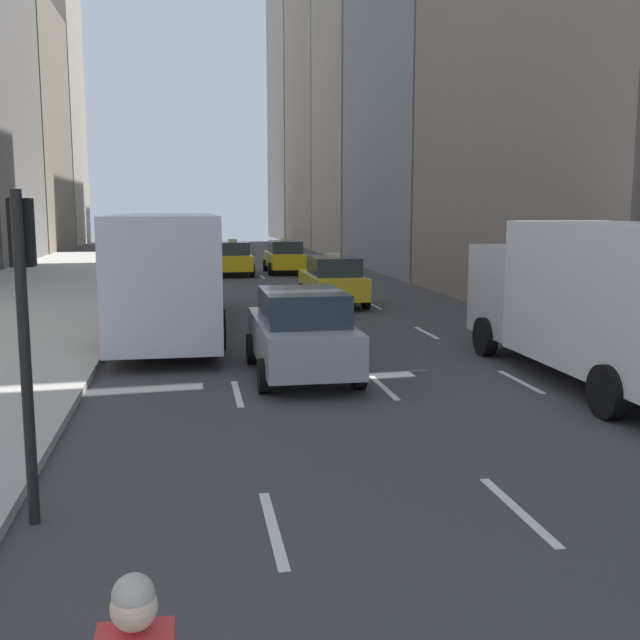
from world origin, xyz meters
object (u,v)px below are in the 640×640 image
at_px(traffic_light_pole, 24,303).
at_px(sedan_black_near, 301,332).
at_px(taxi_lead, 233,258).
at_px(taxi_third, 333,280).
at_px(box_truck, 605,298).
at_px(taxi_second, 285,257).
at_px(city_bus, 168,267).

bearing_deg(traffic_light_pole, sedan_black_near, 59.09).
relative_size(taxi_lead, traffic_light_pole, 1.22).
relative_size(taxi_third, box_truck, 0.52).
xyz_separation_m(taxi_third, box_truck, (2.80, -13.02, 0.83)).
xyz_separation_m(taxi_second, city_bus, (-5.61, -18.37, 0.91)).
distance_m(taxi_lead, sedan_black_near, 24.06).
bearing_deg(taxi_second, sedan_black_near, -96.45).
distance_m(sedan_black_near, traffic_light_pole, 7.84).
distance_m(taxi_second, sedan_black_near, 24.93).
bearing_deg(taxi_third, taxi_lead, 102.27).
bearing_deg(box_truck, taxi_third, 102.14).
bearing_deg(city_bus, taxi_lead, 80.95).
distance_m(taxi_second, traffic_light_pole, 32.13).
height_order(taxi_lead, sedan_black_near, taxi_lead).
height_order(box_truck, traffic_light_pole, traffic_light_pole).
relative_size(taxi_lead, taxi_third, 1.00).
relative_size(taxi_third, city_bus, 0.38).
bearing_deg(taxi_third, city_bus, -139.55).
xyz_separation_m(city_bus, traffic_light_pole, (-1.14, -13.01, 0.62)).
distance_m(taxi_lead, traffic_light_pole, 30.95).
height_order(taxi_lead, traffic_light_pole, traffic_light_pole).
bearing_deg(traffic_light_pole, city_bus, 85.00).
xyz_separation_m(taxi_third, traffic_light_pole, (-6.75, -17.79, 1.53)).
bearing_deg(taxi_lead, taxi_third, -77.73).
bearing_deg(sedan_black_near, taxi_second, 83.55).
xyz_separation_m(taxi_third, city_bus, (-5.61, -4.78, 0.91)).
height_order(taxi_second, traffic_light_pole, traffic_light_pole).
height_order(sedan_black_near, traffic_light_pole, traffic_light_pole).
height_order(taxi_third, traffic_light_pole, traffic_light_pole).
height_order(taxi_lead, city_bus, city_bus).
height_order(taxi_third, sedan_black_near, taxi_third).
bearing_deg(city_bus, box_truck, -44.40).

